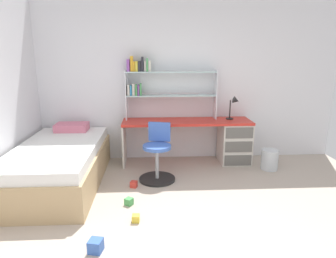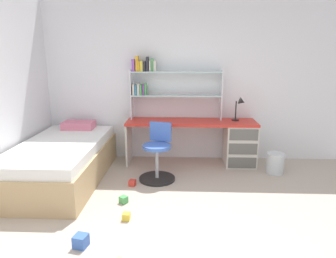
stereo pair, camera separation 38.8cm
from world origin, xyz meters
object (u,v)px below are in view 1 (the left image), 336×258
Objects in this scene: swivel_chair at (157,158)px; waste_bin at (270,160)px; toy_block_red_0 at (134,184)px; toy_block_green_1 at (129,201)px; bookshelf_hutch at (157,82)px; toy_block_blue_3 at (96,246)px; desk_lamp at (235,104)px; toy_block_yellow_4 at (136,218)px; bed_platform at (59,165)px; desk at (220,138)px.

waste_bin is (1.77, 0.29, -0.17)m from swivel_chair.
toy_block_green_1 is at bearing -93.52° from toy_block_red_0.
bookshelf_hutch reaches higher than toy_block_blue_3.
toy_block_blue_3 is at bearing -101.22° from toy_block_red_0.
desk_lamp is at bearing 41.47° from toy_block_green_1.
bookshelf_hutch reaches higher than toy_block_yellow_4.
desk_lamp is 3.12m from toy_block_blue_3.
desk_lamp is 2.83m from bed_platform.
toy_block_yellow_4 is (1.10, -1.03, -0.25)m from bed_platform.
bookshelf_hutch reaches higher than desk_lamp.
desk_lamp is at bearing 140.81° from waste_bin.
toy_block_red_0 is (-0.34, -1.07, -1.29)m from bookshelf_hutch.
desk_lamp reaches higher than toy_block_green_1.
desk is at bearing -8.37° from bookshelf_hutch.
desk is 6.61× the size of waste_bin.
waste_bin is at bearing 9.46° from swivel_chair.
toy_block_blue_3 is 0.59m from toy_block_yellow_4.
swivel_chair is 2.59× the size of waste_bin.
bookshelf_hutch is at bearing 171.63° from desk.
toy_block_green_1 reaches higher than toy_block_yellow_4.
toy_block_green_1 is at bearing 74.60° from toy_block_blue_3.
bed_platform is at bearing 171.15° from toy_block_red_0.
desk is at bearing 32.07° from swivel_chair.
swivel_chair is (-0.01, -0.82, -1.00)m from bookshelf_hutch.
swivel_chair is at bearing 77.10° from toy_block_yellow_4.
waste_bin is at bearing 38.91° from toy_block_blue_3.
waste_bin reaches higher than toy_block_blue_3.
desk is 1.71m from toy_block_red_0.
toy_block_blue_3 is (-1.66, -2.28, -0.35)m from desk.
toy_block_green_1 is (-0.37, -1.56, -1.29)m from bookshelf_hutch.
bed_platform reaches higher than toy_block_blue_3.
toy_block_green_1 is 0.90m from toy_block_blue_3.
bookshelf_hutch is at bearing 72.26° from toy_block_red_0.
toy_block_blue_3 is (-0.24, -0.87, 0.02)m from toy_block_green_1.
swivel_chair is 1.75m from toy_block_blue_3.
desk_lamp reaches higher than bed_platform.
swivel_chair reaches higher than toy_block_green_1.
bed_platform is at bearing -175.86° from swivel_chair.
toy_block_green_1 is (-2.13, -1.04, -0.12)m from waste_bin.
desk_lamp reaches higher than toy_block_red_0.
waste_bin is at bearing -27.29° from desk.
bookshelf_hutch reaches higher than waste_bin.
swivel_chair is 0.39× the size of bed_platform.
swivel_chair is 9.66× the size of toy_block_green_1.
bookshelf_hutch is 1.95m from bed_platform.
toy_block_blue_3 is (-0.61, -2.43, -1.27)m from bookshelf_hutch.
toy_block_blue_3 reaches higher than toy_block_yellow_4.
swivel_chair reaches higher than toy_block_blue_3.
toy_block_blue_3 is (-2.37, -1.91, -0.10)m from waste_bin.
desk is 2.56× the size of swivel_chair.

